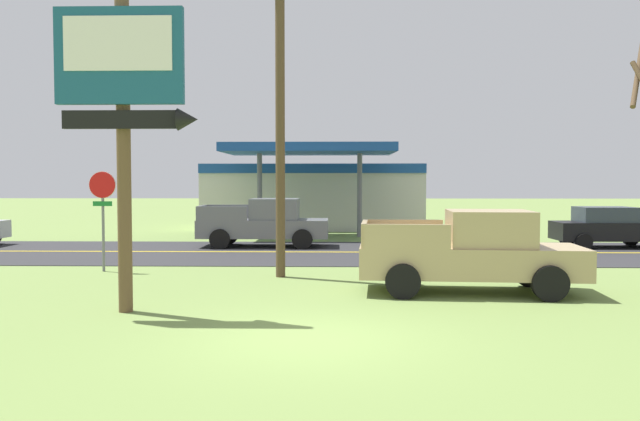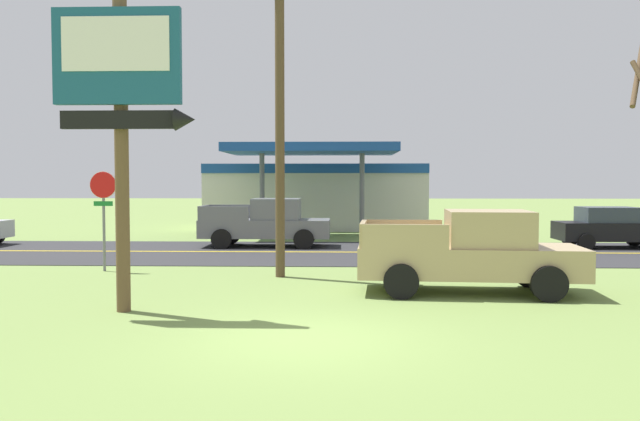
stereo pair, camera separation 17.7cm
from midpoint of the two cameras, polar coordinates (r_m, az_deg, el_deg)
The scene contains 10 objects.
ground_plane at distance 10.79m, azimuth -1.03°, elevation -11.55°, with size 180.00×180.00×0.00m, color olive.
road_asphalt at distance 23.60m, azimuth 0.64°, elevation -3.79°, with size 140.00×8.00×0.02m, color #2B2B2D.
road_centre_line at distance 23.60m, azimuth 0.64°, elevation -3.76°, with size 126.00×0.20×0.01m, color gold.
motel_sign at distance 13.32m, azimuth -17.06°, elevation 9.85°, with size 2.82×0.54×6.37m.
stop_sign at distance 19.59m, azimuth -18.71°, elevation 0.67°, with size 0.80×0.08×2.95m.
utility_pole at distance 17.64m, azimuth -3.36°, elevation 10.41°, with size 2.13×0.26×9.40m.
gas_station at distance 35.91m, azimuth -0.17°, elevation 1.49°, with size 12.00×11.50×4.40m.
pickup_tan_parked_on_lawn at distance 15.47m, azimuth 13.82°, elevation -3.69°, with size 5.32×2.52×1.96m.
pickup_grey_on_road at distance 25.67m, azimuth -4.60°, elevation -1.15°, with size 5.20×2.24×1.96m.
car_black_near_lane at distance 27.69m, azimuth 24.87°, elevation -1.38°, with size 4.20×2.00×1.64m.
Camera 2 is at (0.64, -10.44, 2.64)m, focal length 35.48 mm.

